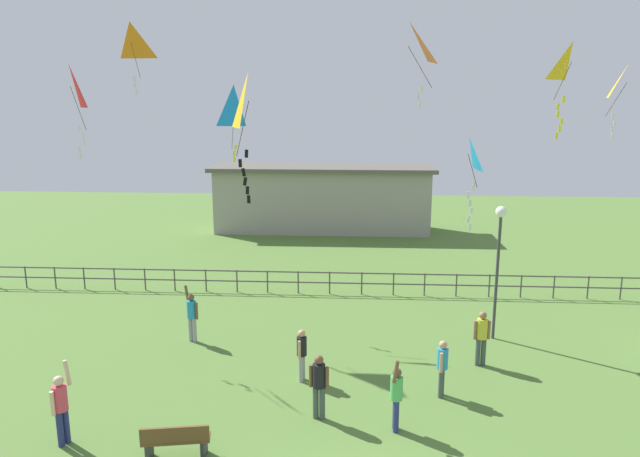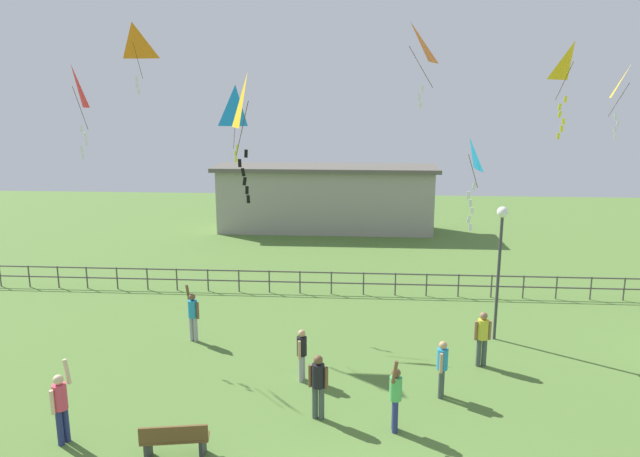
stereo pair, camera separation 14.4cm
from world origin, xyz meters
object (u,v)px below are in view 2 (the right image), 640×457
Objects in this scene: person_2 at (193,313)px; kite_3 at (73,90)px; park_bench at (175,439)px; person_6 at (442,365)px; person_5 at (61,403)px; kite_2 at (236,109)px; person_4 at (318,383)px; kite_0 at (410,48)px; person_3 at (482,335)px; person_0 at (302,352)px; kite_6 at (573,65)px; lamppost at (500,244)px; kite_7 at (133,44)px; kite_5 at (629,84)px; person_1 at (395,394)px; kite_4 at (469,160)px; kite_1 at (248,107)px.

person_2 is 0.64× the size of kite_3.
person_6 reaches higher than park_bench.
person_5 is 11.73m from kite_2.
person_4 is 9.82m from kite_0.
person_5 is at bearing -103.49° from kite_2.
person_2 reaches higher than person_3.
person_0 is 0.54× the size of kite_6.
lamppost is 14.15m from kite_7.
kite_5 is (9.99, 7.73, 7.37)m from person_4.
kite_7 reaches higher than person_1.
kite_5 is (6.19, 5.42, 2.05)m from kite_4.
kite_7 reaches higher than kite_4.
person_3 is at bearing -112.10° from lamppost.
kite_2 is (-5.91, 3.37, -1.79)m from kite_0.
kite_0 is 0.83× the size of kite_6.
person_2 is 6.20m from person_5.
kite_3 is (-11.45, 3.92, 7.23)m from person_6.
park_bench is (-8.59, -7.30, -2.81)m from lamppost.
kite_7 is (-5.25, 6.74, 2.05)m from kite_1.
kite_0 is (-2.33, 1.30, 8.34)m from person_3.
lamppost is 8.06m from person_4.
person_4 is at bearing -116.95° from kite_0.
person_4 is 0.68× the size of kite_4.
person_3 is at bearing 23.84° from kite_1.
kite_2 is at bearing 12.39° from kite_7.
kite_7 is (-16.93, -0.48, 1.38)m from kite_5.
kite_6 reaches higher than person_1.
lamppost is at bearing 44.41° from person_4.
kite_6 is at bearing 34.53° from park_bench.
lamppost is 1.81× the size of kite_4.
kite_0 is at bearing -29.70° from kite_2.
person_1 is (-3.64, -5.84, -2.31)m from lamppost.
kite_1 is (4.16, 2.00, 6.67)m from person_5.
kite_5 is (6.77, 6.40, 7.43)m from person_6.
person_5 is 0.75× the size of kite_2.
kite_1 is (-3.57, 0.94, 6.72)m from person_1.
kite_3 is at bearing 179.73° from kite_6.
lamppost is at bearing 34.24° from kite_1.
kite_1 is at bearing -148.26° from kite_5.
kite_1 is 1.24× the size of kite_5.
person_5 is at bearing -162.68° from person_6.
kite_6 is at bearing 3.04° from person_2.
person_4 is 6.94m from kite_4.
person_4 is 6.03m from person_5.
person_2 is 10.79m from kite_0.
person_5 is at bearing -155.41° from person_3.
kite_3 reaches higher than person_2.
kite_6 is (3.41, 2.87, 2.54)m from kite_4.
park_bench is at bearing -143.61° from kite_5.
person_1 reaches higher than person_0.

